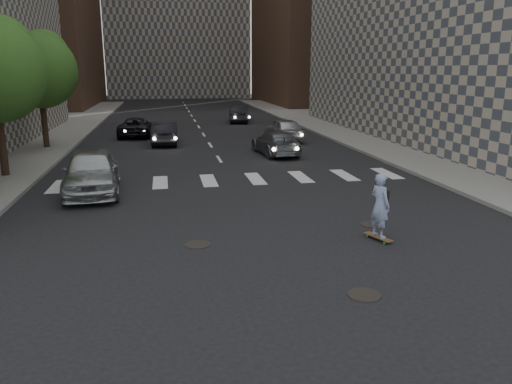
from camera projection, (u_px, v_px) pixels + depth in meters
ground at (281, 256)px, 12.53m from camera, size 160.00×160.00×0.00m
sidewalk_right at (420, 136)px, 34.15m from camera, size 13.00×80.00×0.15m
tree_c at (40, 67)px, 28.01m from camera, size 4.20×4.20×6.60m
manhole_a at (364, 295)px, 10.35m from camera, size 0.70×0.70×0.02m
manhole_b at (198, 244)px, 13.32m from camera, size 0.70×0.70×0.02m
manhole_c at (372, 224)px, 15.02m from camera, size 0.70×0.70×0.02m
skateboarder at (380, 205)px, 13.46m from camera, size 0.62×0.96×1.87m
silver_sedan at (91, 171)px, 18.66m from camera, size 2.37×5.04×1.67m
traffic_car_a at (165, 133)px, 30.83m from camera, size 1.63×4.33×1.41m
traffic_car_b at (276, 143)px, 27.12m from camera, size 2.21×4.60×1.29m
traffic_car_c at (136, 127)px, 34.35m from camera, size 2.40×4.76×1.29m
traffic_car_d at (284, 129)px, 32.30m from camera, size 2.06×4.44×1.47m
traffic_car_e at (238, 114)px, 43.41m from camera, size 1.97×4.48×1.43m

